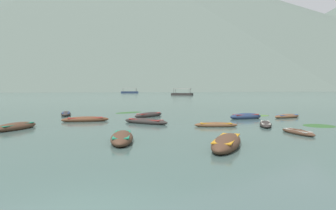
{
  "coord_description": "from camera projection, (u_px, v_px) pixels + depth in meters",
  "views": [
    {
      "loc": [
        2.65,
        -7.27,
        3.04
      ],
      "look_at": [
        -1.64,
        36.04,
        0.49
      ],
      "focal_mm": 33.88,
      "sensor_mm": 36.0,
      "label": 1
    }
  ],
  "objects": [
    {
      "name": "rowboat_2",
      "position": [
        287.0,
        116.0,
        30.83
      ],
      "size": [
        3.12,
        2.46,
        0.46
      ],
      "color": "brown",
      "rests_on": "ground"
    },
    {
      "name": "rowboat_11",
      "position": [
        246.0,
        116.0,
        29.9
      ],
      "size": [
        3.5,
        2.48,
        0.66
      ],
      "color": "navy",
      "rests_on": "ground"
    },
    {
      "name": "rowboat_7",
      "position": [
        149.0,
        115.0,
        31.93
      ],
      "size": [
        2.98,
        3.95,
        0.56
      ],
      "color": "#2D2826",
      "rests_on": "ground"
    },
    {
      "name": "weed_patch_2",
      "position": [
        262.0,
        116.0,
        32.96
      ],
      "size": [
        1.97,
        2.05,
        0.14
      ],
      "primitive_type": "ellipsoid",
      "rotation": [
        0.0,
        0.0,
        2.53
      ],
      "color": "#477033",
      "rests_on": "ground"
    },
    {
      "name": "rowboat_0",
      "position": [
        122.0,
        138.0,
        17.36
      ],
      "size": [
        1.95,
        4.23,
        0.68
      ],
      "color": "#4C3323",
      "rests_on": "ground"
    },
    {
      "name": "ferry_2",
      "position": [
        130.0,
        92.0,
        149.22
      ],
      "size": [
        8.66,
        5.0,
        2.54
      ],
      "color": "navy",
      "rests_on": "ground"
    },
    {
      "name": "rowboat_3",
      "position": [
        298.0,
        132.0,
        20.25
      ],
      "size": [
        1.81,
        3.1,
        0.38
      ],
      "color": "#4C3323",
      "rests_on": "ground"
    },
    {
      "name": "ferry_1",
      "position": [
        182.0,
        94.0,
        111.01
      ],
      "size": [
        7.79,
        4.42,
        2.54
      ],
      "color": "#2D2826",
      "rests_on": "ground"
    },
    {
      "name": "rowboat_4",
      "position": [
        66.0,
        114.0,
        33.39
      ],
      "size": [
        2.16,
        3.45,
        0.51
      ],
      "color": "#2D2826",
      "rests_on": "ground"
    },
    {
      "name": "rowboat_1",
      "position": [
        146.0,
        121.0,
        25.95
      ],
      "size": [
        4.23,
        2.77,
        0.56
      ],
      "color": "#2D2826",
      "rests_on": "ground"
    },
    {
      "name": "rowboat_6",
      "position": [
        85.0,
        119.0,
        27.53
      ],
      "size": [
        4.13,
        2.38,
        0.54
      ],
      "color": "brown",
      "rests_on": "ground"
    },
    {
      "name": "weed_patch_0",
      "position": [
        319.0,
        126.0,
        24.42
      ],
      "size": [
        3.16,
        3.13,
        0.14
      ],
      "primitive_type": "ellipsoid",
      "rotation": [
        0.0,
        0.0,
        2.67
      ],
      "color": "#2D5628",
      "rests_on": "ground"
    },
    {
      "name": "mountain_1",
      "position": [
        108.0,
        19.0,
        1414.47
      ],
      "size": [
        2595.61,
        2595.61,
        612.96
      ],
      "primitive_type": "cone",
      "color": "#56665B",
      "rests_on": "ground"
    },
    {
      "name": "rowboat_8",
      "position": [
        15.0,
        127.0,
        22.38
      ],
      "size": [
        2.01,
        4.11,
        0.61
      ],
      "color": "#4C3323",
      "rests_on": "ground"
    },
    {
      "name": "mountain_2",
      "position": [
        236.0,
        64.0,
        1745.73
      ],
      "size": [
        896.49,
        896.49,
        259.21
      ],
      "primitive_type": "cone",
      "color": "#4C5B56",
      "rests_on": "ground"
    },
    {
      "name": "weed_patch_1",
      "position": [
        129.0,
        113.0,
        36.78
      ],
      "size": [
        3.44,
        3.65,
        0.14
      ],
      "primitive_type": "ellipsoid",
      "rotation": [
        0.0,
        0.0,
        0.85
      ],
      "color": "#2D5628",
      "rests_on": "ground"
    },
    {
      "name": "rowboat_5",
      "position": [
        266.0,
        124.0,
        24.34
      ],
      "size": [
        1.42,
        3.57,
        0.44
      ],
      "color": "#2D2826",
      "rests_on": "ground"
    },
    {
      "name": "ferry_0",
      "position": [
        140.0,
        91.0,
        193.72
      ],
      "size": [
        7.97,
        5.15,
        2.54
      ],
      "color": "brown",
      "rests_on": "ground"
    },
    {
      "name": "ground_plane",
      "position": [
        199.0,
        87.0,
        1497.8
      ],
      "size": [
        6000.0,
        6000.0,
        0.0
      ],
      "primitive_type": "plane",
      "color": "#425B56"
    },
    {
      "name": "rowboat_9",
      "position": [
        226.0,
        143.0,
        15.76
      ],
      "size": [
        2.33,
        4.77,
        0.76
      ],
      "color": "#4C3323",
      "rests_on": "ground"
    },
    {
      "name": "rowboat_10",
      "position": [
        216.0,
        125.0,
        23.93
      ],
      "size": [
        3.33,
        1.11,
        0.43
      ],
      "color": "brown",
      "rests_on": "ground"
    }
  ]
}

